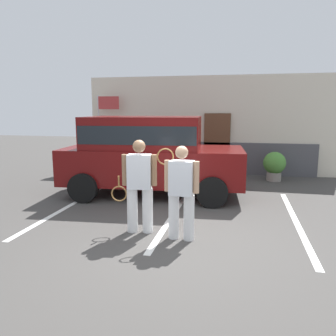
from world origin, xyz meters
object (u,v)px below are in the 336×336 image
object	(u,v)px
parked_suv	(149,152)
tennis_player_woman	(181,191)
potted_plant_by_porch	(274,165)
flag_pole	(104,118)
tennis_player_man	(139,185)

from	to	relation	value
parked_suv	tennis_player_woman	distance (m)	3.17
potted_plant_by_porch	flag_pole	bearing A→B (deg)	174.91
tennis_player_woman	flag_pole	size ratio (longest dim) A/B	0.60
tennis_player_man	flag_pole	bearing A→B (deg)	-70.15
tennis_player_man	potted_plant_by_porch	bearing A→B (deg)	-127.08
parked_suv	potted_plant_by_porch	size ratio (longest dim) A/B	5.14
tennis_player_man	tennis_player_woman	size ratio (longest dim) A/B	1.04
tennis_player_man	potted_plant_by_porch	xyz separation A→B (m)	(2.83, 5.19, -0.37)
flag_pole	parked_suv	bearing A→B (deg)	-50.36
tennis_player_man	tennis_player_woman	bearing A→B (deg)	158.95
tennis_player_man	flag_pole	distance (m)	6.58
tennis_player_woman	flag_pole	distance (m)	7.14
parked_suv	tennis_player_woman	xyz separation A→B (m)	(1.36, -2.85, -0.29)
parked_suv	tennis_player_woman	bearing A→B (deg)	-69.00
parked_suv	flag_pole	bearing A→B (deg)	125.15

